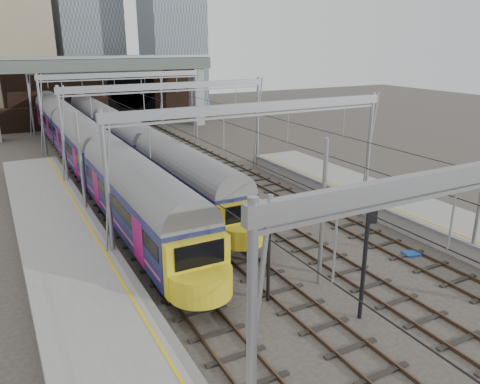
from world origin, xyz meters
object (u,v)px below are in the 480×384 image
train_main (107,127)px  train_second (67,129)px  signal_near_centre (367,246)px  signal_near_left (270,237)px

train_main → train_second: train_second is taller
train_main → signal_near_centre: 37.19m
train_main → signal_near_centre: (1.72, -37.14, 0.92)m
train_main → signal_near_left: bearing=-91.6°
train_main → train_second: 4.02m
train_main → signal_near_centre: size_ratio=11.40×
signal_near_centre → train_second: bearing=121.0°
train_second → signal_near_centre: 37.22m
signal_near_left → train_main: bearing=79.8°
train_second → signal_near_centre: bearing=-81.2°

